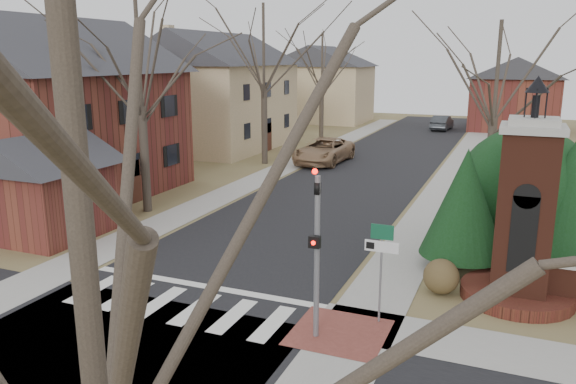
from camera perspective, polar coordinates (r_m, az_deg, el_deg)
The scene contains 28 objects.
ground at distance 16.16m, azimuth -12.77°, elevation -12.31°, with size 120.00×120.00×0.00m, color brown.
main_street at distance 35.54m, azimuth 7.94°, elevation 2.11°, with size 8.00×70.00×0.01m, color black.
cross_street at distance 14.13m, azimuth -20.04°, elevation -16.82°, with size 120.00×8.00×0.01m, color black.
crosswalk_zone at distance 16.75m, azimuth -11.18°, elevation -11.23°, with size 8.00×2.20×0.02m, color silver.
stop_bar at distance 17.90m, azimuth -8.51°, elevation -9.45°, with size 8.00×0.35×0.02m, color silver.
sidewalk_right_main at distance 34.64m, azimuth 16.28°, elevation 1.41°, with size 2.00×60.00×0.02m, color gray.
sidewalk_left at distance 37.15m, azimuth 0.15°, elevation 2.74°, with size 2.00×60.00×0.02m, color gray.
curb_apron at distance 15.03m, azimuth 5.23°, elevation -14.04°, with size 2.40×2.40×0.02m, color brown.
traffic_signal_pole at distance 13.79m, azimuth 2.93°, elevation -4.95°, with size 0.28×0.41×4.50m.
sign_post at distance 14.95m, azimuth 9.44°, elevation -6.22°, with size 0.90×0.07×2.75m.
brick_gate_monument at distance 17.43m, azimuth 22.77°, elevation -3.50°, with size 3.20×3.20×6.47m.
house_brick_left at distance 30.77m, azimuth -22.59°, elevation 8.23°, with size 9.80×11.80×9.42m.
house_stucco_left at distance 44.70m, azimuth -7.41°, elevation 10.38°, with size 9.80×12.80×9.28m.
garage_left at distance 24.09m, azimuth -23.61°, elevation 1.09°, with size 4.80×4.80×4.29m.
house_distant_left at distance 63.29m, azimuth 3.44°, elevation 11.04°, with size 10.80×8.80×8.53m.
house_distant_right at distance 59.86m, azimuth 22.09°, elevation 9.38°, with size 8.80×8.80×7.30m.
evergreen_near at distance 19.39m, azimuth 17.52°, elevation -1.01°, with size 2.80×2.80×4.10m.
evergreen_mid at distance 20.52m, azimuth 27.09°, elevation -0.23°, with size 3.40×3.40×4.70m.
evergreen_mass at distance 21.75m, azimuth 22.87°, elevation 0.36°, with size 4.80×4.80×4.80m, color black.
bare_tree_0 at distance 26.00m, azimuth -15.04°, elevation 14.71°, with size 8.05×8.05×11.15m.
bare_tree_1 at distance 37.23m, azimuth -2.50°, elevation 15.16°, with size 8.40×8.40×11.64m.
bare_tree_2 at distance 49.47m, azimuth 3.49°, elevation 13.57°, with size 7.35×7.35×10.19m.
bare_tree_3 at distance 27.79m, azimuth 20.57°, elevation 12.14°, with size 7.00×7.00×9.70m.
bare_tree_4 at distance 3.87m, azimuth -20.93°, elevation 3.78°, with size 6.65×6.65×9.21m.
pickup_truck at distance 37.98m, azimuth 3.67°, elevation 4.21°, with size 2.75×5.96×1.66m, color #987553.
distant_car at distance 57.50m, azimuth 15.38°, elevation 6.81°, with size 1.52×4.35×1.43m, color #383C41.
dry_shrub_left at distance 17.67m, azimuth 15.30°, elevation -8.28°, with size 1.07×1.07×1.07m, color brown.
dry_shrub_right at distance 17.66m, azimuth 23.20°, elevation -9.58°, with size 0.70×0.70×0.70m, color brown.
Camera 1 is at (8.63, -11.77, 6.95)m, focal length 35.00 mm.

